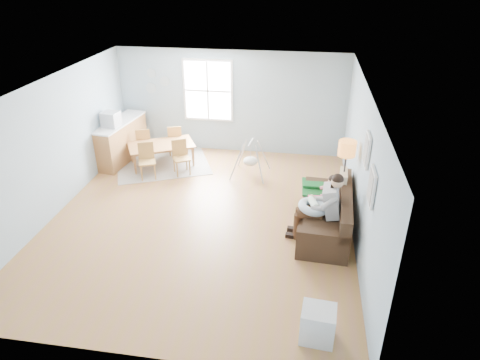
% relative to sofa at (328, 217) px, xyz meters
% --- Properties ---
extents(room, '(8.40, 9.40, 3.90)m').
position_rel_sofa_xyz_m(room, '(-2.51, 0.09, 2.12)').
color(room, '#A17239').
extents(window, '(1.32, 0.08, 1.62)m').
position_rel_sofa_xyz_m(window, '(-3.11, 3.55, 1.35)').
color(window, white).
rests_on(window, room).
extents(pictures, '(0.05, 1.34, 0.74)m').
position_rel_sofa_xyz_m(pictures, '(0.45, -0.96, 1.55)').
color(pictures, white).
rests_on(pictures, room).
extents(wall_plates, '(0.67, 0.02, 0.66)m').
position_rel_sofa_xyz_m(wall_plates, '(-4.52, 3.56, 1.52)').
color(wall_plates, '#8EA5AA').
rests_on(wall_plates, room).
extents(sofa, '(1.03, 2.18, 0.86)m').
position_rel_sofa_xyz_m(sofa, '(0.00, 0.00, 0.00)').
color(sofa, black).
rests_on(sofa, room).
extents(green_throw, '(1.00, 0.81, 0.04)m').
position_rel_sofa_xyz_m(green_throw, '(-0.04, 0.71, 0.24)').
color(green_throw, '#145A24').
rests_on(green_throw, sofa).
extents(beige_pillow, '(0.17, 0.51, 0.50)m').
position_rel_sofa_xyz_m(beige_pillow, '(0.25, 0.54, 0.47)').
color(beige_pillow, beige).
rests_on(beige_pillow, sofa).
extents(father, '(0.99, 0.48, 1.38)m').
position_rel_sofa_xyz_m(father, '(-0.15, -0.30, 0.43)').
color(father, '#99989B').
rests_on(father, sofa).
extents(nursing_pillow, '(0.57, 0.56, 0.22)m').
position_rel_sofa_xyz_m(nursing_pillow, '(-0.31, -0.29, 0.36)').
color(nursing_pillow, silver).
rests_on(nursing_pillow, father).
extents(infant, '(0.21, 0.39, 0.14)m').
position_rel_sofa_xyz_m(infant, '(-0.32, -0.25, 0.45)').
color(infant, white).
rests_on(infant, nursing_pillow).
extents(toddler, '(0.56, 0.28, 0.88)m').
position_rel_sofa_xyz_m(toddler, '(-0.07, 0.21, 0.43)').
color(toddler, silver).
rests_on(toddler, sofa).
extents(floor_lamp, '(0.33, 0.33, 1.66)m').
position_rel_sofa_xyz_m(floor_lamp, '(0.26, 0.54, 1.07)').
color(floor_lamp, black).
rests_on(floor_lamp, room).
extents(storage_cube, '(0.49, 0.45, 0.51)m').
position_rel_sofa_xyz_m(storage_cube, '(-0.21, -2.73, -0.05)').
color(storage_cube, silver).
rests_on(storage_cube, room).
extents(rug, '(2.77, 2.49, 0.01)m').
position_rel_sofa_xyz_m(rug, '(-4.08, 2.35, -0.30)').
color(rug, gray).
rests_on(rug, room).
extents(dining_table, '(1.83, 1.53, 0.56)m').
position_rel_sofa_xyz_m(dining_table, '(-4.08, 2.35, -0.02)').
color(dining_table, brown).
rests_on(dining_table, rug).
extents(chair_sw, '(0.50, 0.50, 0.86)m').
position_rel_sofa_xyz_m(chair_sw, '(-4.22, 1.68, 0.18)').
color(chair_sw, '#A07037').
rests_on(chair_sw, rug).
extents(chair_se, '(0.52, 0.52, 0.85)m').
position_rel_sofa_xyz_m(chair_se, '(-3.48, 2.00, 0.17)').
color(chair_se, '#A07037').
rests_on(chair_se, rug).
extents(chair_nw, '(0.48, 0.48, 0.83)m').
position_rel_sofa_xyz_m(chair_nw, '(-4.68, 2.70, 0.16)').
color(chair_nw, '#A07037').
rests_on(chair_nw, rug).
extents(chair_ne, '(0.48, 0.48, 0.83)m').
position_rel_sofa_xyz_m(chair_ne, '(-3.94, 3.03, 0.16)').
color(chair_ne, '#A07037').
rests_on(chair_ne, rug).
extents(counter, '(0.78, 1.93, 1.05)m').
position_rel_sofa_xyz_m(counter, '(-5.21, 2.53, 0.23)').
color(counter, brown).
rests_on(counter, room).
extents(monitor, '(0.42, 0.40, 0.36)m').
position_rel_sofa_xyz_m(monitor, '(-5.24, 2.17, 0.93)').
color(monitor, '#ACACB1').
rests_on(monitor, counter).
extents(baby_swing, '(0.92, 0.94, 0.86)m').
position_rel_sofa_xyz_m(baby_swing, '(-1.79, 2.13, 0.08)').
color(baby_swing, '#ACACB1').
rests_on(baby_swing, room).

